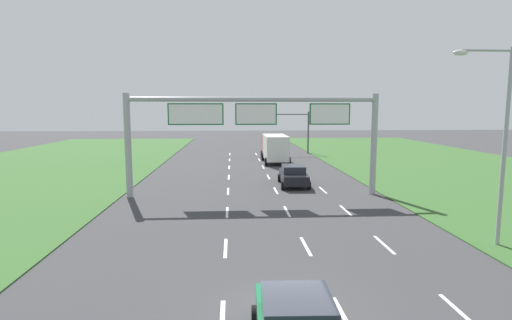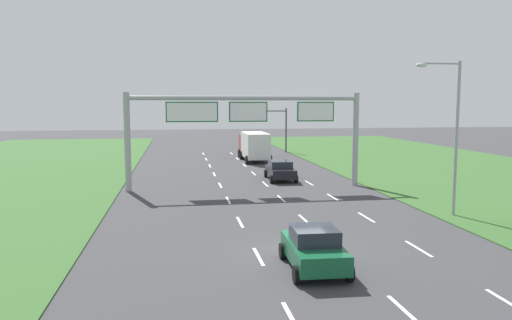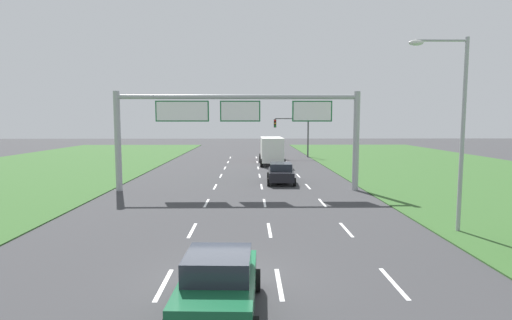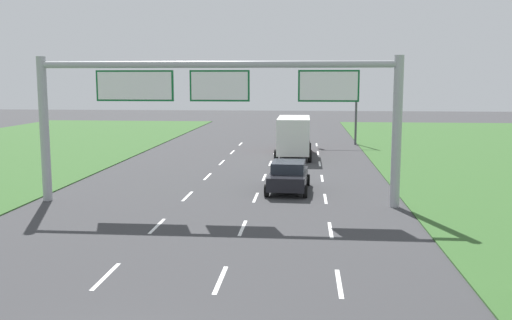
{
  "view_description": "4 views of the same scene",
  "coord_description": "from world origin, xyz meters",
  "px_view_note": "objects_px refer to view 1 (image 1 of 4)",
  "views": [
    {
      "loc": [
        -1.43,
        -10.65,
        5.96
      ],
      "look_at": [
        0.27,
        17.69,
        2.32
      ],
      "focal_mm": 28.0,
      "sensor_mm": 36.0,
      "label": 1
    },
    {
      "loc": [
        -4.97,
        -19.55,
        6.24
      ],
      "look_at": [
        0.49,
        14.63,
        2.28
      ],
      "focal_mm": 35.0,
      "sensor_mm": 36.0,
      "label": 2
    },
    {
      "loc": [
        0.86,
        -11.68,
        4.93
      ],
      "look_at": [
        1.33,
        18.21,
        2.0
      ],
      "focal_mm": 28.0,
      "sensor_mm": 36.0,
      "label": 3
    },
    {
      "loc": [
        4.21,
        -10.11,
        5.89
      ],
      "look_at": [
        1.85,
        17.07,
        2.05
      ],
      "focal_mm": 40.0,
      "sensor_mm": 36.0,
      "label": 4
    }
  ],
  "objects_px": {
    "car_lead_silver": "(293,175)",
    "box_truck": "(274,147)",
    "street_lamp": "(497,130)",
    "traffic_light_mast": "(294,125)",
    "sign_gantry": "(254,124)"
  },
  "relations": [
    {
      "from": "car_lead_silver",
      "to": "box_truck",
      "type": "distance_m",
      "value": 14.07
    },
    {
      "from": "car_lead_silver",
      "to": "street_lamp",
      "type": "xyz_separation_m",
      "value": [
        6.43,
        -14.31,
        4.26
      ]
    },
    {
      "from": "box_truck",
      "to": "street_lamp",
      "type": "xyz_separation_m",
      "value": [
        6.44,
        -28.35,
        3.4
      ]
    },
    {
      "from": "box_truck",
      "to": "traffic_light_mast",
      "type": "distance_m",
      "value": 9.41
    },
    {
      "from": "car_lead_silver",
      "to": "traffic_light_mast",
      "type": "height_order",
      "value": "traffic_light_mast"
    },
    {
      "from": "car_lead_silver",
      "to": "traffic_light_mast",
      "type": "distance_m",
      "value": 22.96
    },
    {
      "from": "car_lead_silver",
      "to": "box_truck",
      "type": "relative_size",
      "value": 0.56
    },
    {
      "from": "street_lamp",
      "to": "traffic_light_mast",
      "type": "bearing_deg",
      "value": 94.53
    },
    {
      "from": "traffic_light_mast",
      "to": "street_lamp",
      "type": "distance_m",
      "value": 36.93
    },
    {
      "from": "car_lead_silver",
      "to": "traffic_light_mast",
      "type": "bearing_deg",
      "value": 83.48
    },
    {
      "from": "traffic_light_mast",
      "to": "car_lead_silver",
      "type": "bearing_deg",
      "value": -98.89
    },
    {
      "from": "traffic_light_mast",
      "to": "sign_gantry",
      "type": "bearing_deg",
      "value": -104.73
    },
    {
      "from": "car_lead_silver",
      "to": "sign_gantry",
      "type": "height_order",
      "value": "sign_gantry"
    },
    {
      "from": "box_truck",
      "to": "sign_gantry",
      "type": "xyz_separation_m",
      "value": [
        -3.3,
        -17.51,
        3.28
      ]
    },
    {
      "from": "car_lead_silver",
      "to": "box_truck",
      "type": "bearing_deg",
      "value": 92.39
    }
  ]
}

